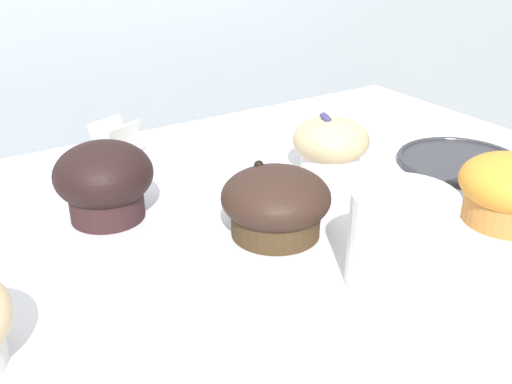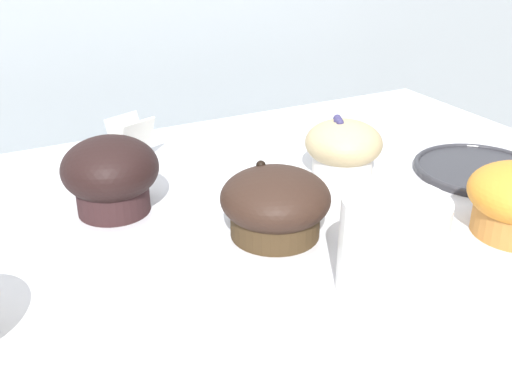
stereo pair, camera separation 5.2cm
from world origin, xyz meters
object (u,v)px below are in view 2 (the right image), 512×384
at_px(muffin_front_center, 275,204).
at_px(muffin_back_left, 111,175).
at_px(coffee_cup, 392,243).
at_px(serving_plate, 479,169).
at_px(muffin_front_left, 343,148).

height_order(muffin_front_center, muffin_back_left, muffin_back_left).
bearing_deg(muffin_back_left, coffee_cup, -56.08).
height_order(coffee_cup, serving_plate, coffee_cup).
distance_m(muffin_front_center, muffin_back_left, 0.18).
distance_m(muffin_front_left, coffee_cup, 0.25).
bearing_deg(muffin_front_left, coffee_cup, -115.44).
height_order(muffin_back_left, muffin_front_left, muffin_back_left).
distance_m(muffin_back_left, coffee_cup, 0.31).
bearing_deg(coffee_cup, serving_plate, 29.63).
xyz_separation_m(muffin_front_center, serving_plate, (0.31, 0.02, -0.03)).
relative_size(muffin_front_left, serving_plate, 0.59).
relative_size(muffin_front_center, muffin_front_left, 1.17).
distance_m(coffee_cup, serving_plate, 0.31).
distance_m(muffin_front_center, serving_plate, 0.31).
xyz_separation_m(coffee_cup, serving_plate, (0.26, 0.15, -0.04)).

